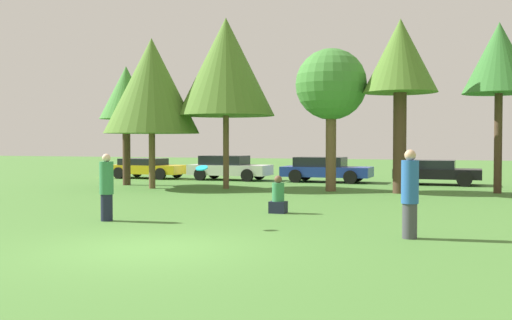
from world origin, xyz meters
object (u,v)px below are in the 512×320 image
frisbee (202,168)px  bystander_sitting (278,198)px  tree_3 (331,86)px  parked_car_blue (325,169)px  person_catcher (410,194)px  parked_car_white (228,167)px  tree_5 (499,59)px  parked_car_black (436,171)px  tree_4 (400,59)px  tree_0 (126,94)px  person_thrower (107,187)px  tree_1 (152,86)px  tree_2 (226,67)px  parked_car_yellow (147,167)px

frisbee → bystander_sitting: bearing=76.7°
tree_3 → parked_car_blue: size_ratio=1.31×
person_catcher → bystander_sitting: 5.20m
parked_car_white → tree_5: bearing=-15.8°
parked_car_black → tree_4: bearing=-100.7°
bystander_sitting → tree_0: (-10.05, 8.18, 3.85)m
person_thrower → tree_1: (-4.23, 9.86, 3.61)m
tree_4 → person_thrower: bearing=-119.8°
person_catcher → tree_2: tree_2 is taller
bystander_sitting → tree_3: bearing=91.5°
tree_3 → parked_car_white: bearing=142.1°
person_thrower → parked_car_yellow: bearing=118.7°
parked_car_white → tree_1: bearing=-97.9°
person_catcher → parked_car_yellow: (-15.72, 16.42, -0.34)m
frisbee → tree_3: bearing=86.9°
person_thrower → tree_4: bearing=62.3°
tree_5 → parked_car_blue: bearing=152.6°
tree_1 → parked_car_white: (1.00, 6.40, -3.80)m
person_catcher → tree_3: 12.53m
tree_2 → parked_car_blue: tree_2 is taller
tree_1 → tree_5: size_ratio=0.97×
tree_5 → tree_4: bearing=-160.1°
parked_car_yellow → parked_car_black: 15.49m
tree_4 → parked_car_yellow: bearing=160.1°
tree_3 → tree_5: (6.46, 1.23, 0.96)m
person_thrower → parked_car_black: 17.95m
frisbee → person_catcher: bearing=1.1°
tree_5 → parked_car_blue: tree_5 is taller
person_catcher → frisbee: bearing=3.2°
parked_car_blue → parked_car_black: 5.39m
tree_4 → bystander_sitting: bearing=-108.2°
tree_0 → person_catcher: bearing=-39.5°
person_catcher → tree_0: bearing=-37.4°
person_catcher → tree_4: (-1.36, 11.21, 4.35)m
person_catcher → tree_1: bearing=-38.5°
frisbee → tree_5: tree_5 is taller
parked_car_yellow → bystander_sitting: bearing=-47.0°
frisbee → tree_2: 12.53m
tree_2 → frisbee: bearing=-70.4°
parked_car_blue → parked_car_black: size_ratio=1.12×
bystander_sitting → tree_3: tree_3 is taller
frisbee → tree_4: bearing=73.3°
frisbee → parked_car_blue: frisbee is taller
tree_5 → tree_2: bearing=-172.7°
parked_car_white → tree_4: bearing=-28.3°
tree_4 → tree_3: bearing=177.8°
tree_2 → tree_3: bearing=2.3°
person_catcher → tree_3: tree_3 is taller
person_thrower → parked_car_yellow: person_thrower is taller
tree_5 → parked_car_black: tree_5 is taller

